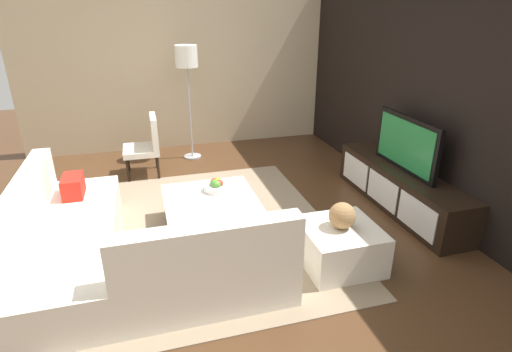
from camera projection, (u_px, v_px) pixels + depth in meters
The scene contains 13 objects.
ground_plane at pixel (205, 235), 4.39m from camera, with size 14.00×14.00×0.00m, color #4C301C.
feature_wall_back at pixel (437, 92), 4.54m from camera, with size 6.40×0.12×2.80m, color black.
side_wall_left at pixel (181, 64), 6.74m from camera, with size 0.12×5.20×2.80m, color #C6B28E.
area_rug at pixel (203, 230), 4.48m from camera, with size 3.25×2.77×0.01m, color gray.
media_console at pixel (400, 189), 4.90m from camera, with size 2.13×0.49×0.50m.
television at pixel (406, 144), 4.68m from camera, with size 1.10×0.06×0.64m.
sectional_couch at pixel (114, 249), 3.62m from camera, with size 2.31×2.31×0.83m.
coffee_table at pixel (211, 213), 4.43m from camera, with size 1.02×0.98×0.38m.
accent_chair_near at pixel (147, 142), 5.80m from camera, with size 0.54×0.49×0.87m.
floor_lamp at pixel (187, 63), 6.07m from camera, with size 0.34×0.34×1.76m.
ottoman at pixel (339, 246), 3.82m from camera, with size 0.70×0.70×0.40m, color silver.
fruit_bowl at pixel (216, 186), 4.52m from camera, with size 0.28×0.28×0.14m.
decorative_ball at pixel (342, 216), 3.70m from camera, with size 0.25×0.25×0.25m, color #997247.
Camera 1 is at (3.81, -0.51, 2.29)m, focal length 28.39 mm.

